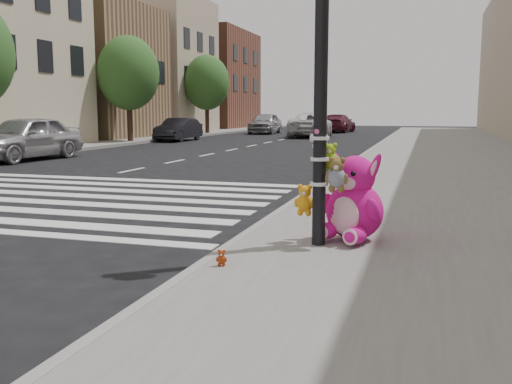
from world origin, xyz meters
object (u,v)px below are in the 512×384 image
at_px(red_teddy, 222,258).
at_px(car_silver_far, 25,138).
at_px(pink_bunny, 353,204).
at_px(car_white_near, 311,125).
at_px(car_dark_far, 179,129).
at_px(signal_pole, 322,110).

xyz_separation_m(red_teddy, car_silver_far, (-11.60, 11.47, 0.56)).
bearing_deg(pink_bunny, car_white_near, 125.10).
relative_size(pink_bunny, car_white_near, 0.20).
distance_m(car_silver_far, car_white_near, 20.78).
bearing_deg(car_dark_far, signal_pole, -62.08).
relative_size(pink_bunny, red_teddy, 6.43).
xyz_separation_m(signal_pole, car_silver_far, (-12.41, 10.20, -0.98)).
relative_size(pink_bunny, car_dark_far, 0.29).
bearing_deg(car_silver_far, pink_bunny, -34.48).
bearing_deg(car_silver_far, red_teddy, -41.54).
distance_m(signal_pole, pink_bunny, 1.27).
distance_m(signal_pole, car_silver_far, 16.09).
bearing_deg(signal_pole, red_teddy, -122.58).
distance_m(signal_pole, red_teddy, 2.16).
height_order(car_silver_far, car_white_near, car_silver_far).
height_order(signal_pole, car_dark_far, signal_pole).
distance_m(pink_bunny, car_dark_far, 26.19).
distance_m(car_silver_far, car_dark_far, 13.03).
height_order(signal_pole, car_silver_far, signal_pole).
height_order(pink_bunny, red_teddy, pink_bunny).
bearing_deg(car_silver_far, car_dark_far, 93.14).
bearing_deg(car_silver_far, signal_pole, -36.26).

